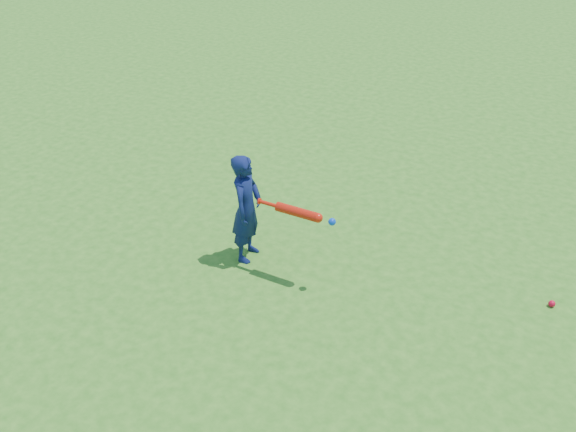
% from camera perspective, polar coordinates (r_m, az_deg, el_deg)
% --- Properties ---
extents(ground, '(80.00, 80.00, 0.00)m').
position_cam_1_polar(ground, '(7.02, -6.06, -4.29)').
color(ground, '#2F721B').
rests_on(ground, ground).
extents(child, '(0.34, 0.48, 1.23)m').
position_cam_1_polar(child, '(6.79, -3.71, 0.69)').
color(child, '#0F1A4A').
rests_on(child, ground).
extents(ground_ball_red, '(0.07, 0.07, 0.07)m').
position_cam_1_polar(ground_ball_red, '(6.92, 22.40, -7.21)').
color(ground_ball_red, red).
rests_on(ground_ball_red, ground).
extents(bat_swing, '(0.87, 0.12, 0.10)m').
position_cam_1_polar(bat_swing, '(6.37, 1.14, 0.27)').
color(bat_swing, red).
rests_on(bat_swing, ground).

